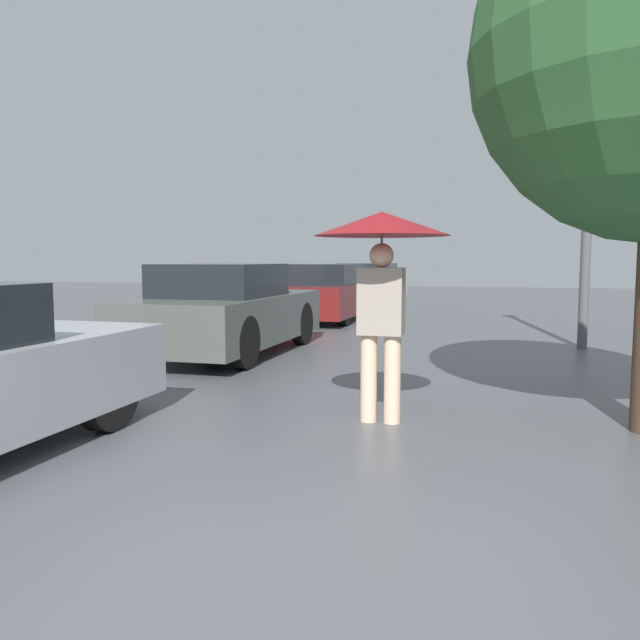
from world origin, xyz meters
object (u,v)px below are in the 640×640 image
at_px(pedestrian, 382,249).
at_px(parked_car_third, 322,294).
at_px(parked_car_second, 226,311).
at_px(street_lamp, 590,147).
at_px(parked_car_farthest, 369,284).

relative_size(pedestrian, parked_car_third, 0.44).
bearing_deg(parked_car_second, street_lamp, 21.35).
distance_m(pedestrian, parked_car_farthest, 14.79).
xyz_separation_m(parked_car_second, parked_car_third, (-0.05, 5.36, -0.03)).
distance_m(parked_car_second, parked_car_farthest, 11.23).
bearing_deg(pedestrian, parked_car_third, 108.90).
xyz_separation_m(parked_car_second, parked_car_farthest, (-0.14, 11.23, -0.04)).
relative_size(parked_car_second, parked_car_third, 0.96).
bearing_deg(parked_car_third, parked_car_farthest, 90.88).
distance_m(pedestrian, parked_car_second, 4.40).
distance_m(pedestrian, street_lamp, 5.89).
height_order(parked_car_third, parked_car_farthest, parked_car_third).
relative_size(parked_car_second, parked_car_farthest, 1.00).
bearing_deg(pedestrian, street_lamp, 66.92).
bearing_deg(parked_car_farthest, parked_car_second, -89.28).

